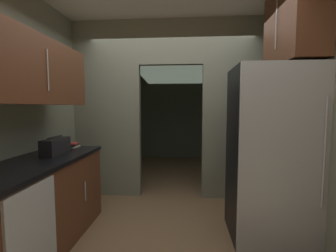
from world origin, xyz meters
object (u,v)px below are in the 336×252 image
Objects in this scene: dishwasher at (34,241)px; boombox at (55,146)px; book_stack at (73,145)px; refrigerator at (270,154)px.

dishwasher is 1.06m from boombox.
dishwasher is at bearing -70.76° from boombox.
dishwasher is at bearing -76.00° from book_stack.
dishwasher is (-2.07, -0.98, -0.50)m from refrigerator.
book_stack is at bearing 104.00° from dishwasher.
dishwasher is 5.06× the size of book_stack.
refrigerator reaches higher than book_stack.
refrigerator is at bearing 25.49° from dishwasher.
refrigerator is 2.41m from book_stack.
refrigerator reaches higher than dishwasher.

